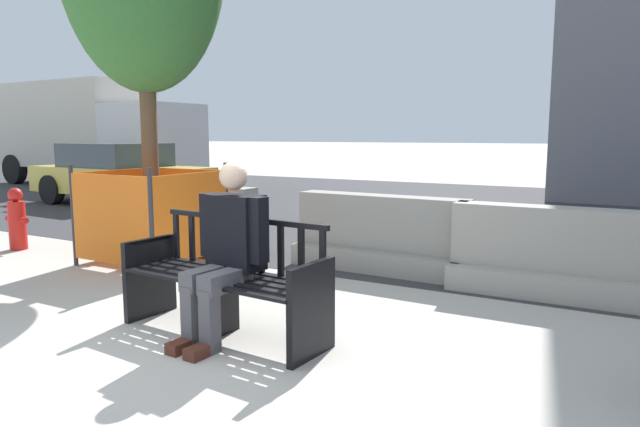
# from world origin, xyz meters

# --- Properties ---
(ground_plane) EXTENTS (200.00, 200.00, 0.00)m
(ground_plane) POSITION_xyz_m (0.00, 0.00, 0.00)
(ground_plane) COLOR #ADA89E
(street_asphalt) EXTENTS (120.00, 12.00, 0.01)m
(street_asphalt) POSITION_xyz_m (0.00, 8.70, 0.00)
(street_asphalt) COLOR #333335
(street_asphalt) RESTS_ON ground
(street_bench) EXTENTS (1.72, 0.65, 0.88)m
(street_bench) POSITION_xyz_m (-0.02, 0.76, 0.40)
(street_bench) COLOR black
(street_bench) RESTS_ON ground
(seated_person) EXTENTS (0.59, 0.74, 1.31)m
(seated_person) POSITION_xyz_m (0.07, 0.70, 0.69)
(seated_person) COLOR black
(seated_person) RESTS_ON ground
(jersey_barrier_centre) EXTENTS (2.02, 0.73, 0.84)m
(jersey_barrier_centre) POSITION_xyz_m (0.17, 3.30, 0.34)
(jersey_barrier_centre) COLOR gray
(jersey_barrier_centre) RESTS_ON ground
(jersey_barrier_left) EXTENTS (2.01, 0.70, 0.84)m
(jersey_barrier_left) POSITION_xyz_m (-2.58, 3.23, 0.34)
(jersey_barrier_left) COLOR gray
(jersey_barrier_left) RESTS_ON ground
(jersey_barrier_right) EXTENTS (2.01, 0.70, 0.84)m
(jersey_barrier_right) POSITION_xyz_m (2.07, 3.13, 0.34)
(jersey_barrier_right) COLOR #9E998E
(jersey_barrier_right) RESTS_ON ground
(construction_fence) EXTENTS (1.29, 1.29, 1.17)m
(construction_fence) POSITION_xyz_m (-2.37, 2.33, 0.59)
(construction_fence) COLOR #2D2D33
(construction_fence) RESTS_ON ground
(car_taxi_near) EXTENTS (4.11, 2.10, 1.32)m
(car_taxi_near) POSITION_xyz_m (-7.26, 6.15, 0.67)
(car_taxi_near) COLOR #DBC64C
(car_taxi_near) RESTS_ON ground
(delivery_truck) EXTENTS (6.87, 2.51, 3.05)m
(delivery_truck) POSITION_xyz_m (-11.73, 9.10, 1.69)
(delivery_truck) COLOR silver
(delivery_truck) RESTS_ON ground
(fire_hydrant) EXTENTS (0.40, 0.22, 0.82)m
(fire_hydrant) POSITION_xyz_m (-4.46, 1.96, 0.39)
(fire_hydrant) COLOR red
(fire_hydrant) RESTS_ON ground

